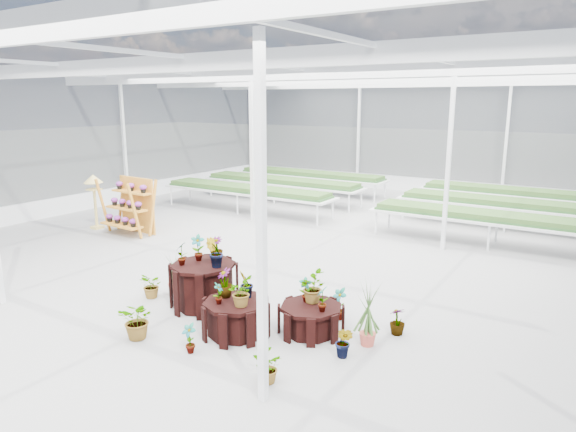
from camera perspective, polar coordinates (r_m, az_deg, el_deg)
The scene contains 10 objects.
ground_plane at distance 11.48m, azimuth -3.58°, elevation -6.23°, with size 24.00×24.00×0.00m, color gray.
greenhouse_shell at distance 10.96m, azimuth -3.74°, elevation 4.97°, with size 18.00×24.00×4.50m, color white, non-canonical shape.
steel_frame at distance 10.96m, azimuth -3.74°, elevation 4.97°, with size 18.00×24.00×4.50m, color silver, non-canonical shape.
nursery_benches at distance 17.52m, azimuth 10.31°, elevation 1.63°, with size 16.00×7.00×0.84m, color silver, non-canonical shape.
plinth_tall at distance 9.60m, azimuth -9.31°, elevation -7.61°, with size 1.21×1.21×0.83m, color black.
plinth_mid at distance 8.50m, azimuth -5.82°, elevation -11.18°, with size 1.09×1.09×0.57m, color black.
plinth_low at distance 8.54m, azimuth 2.56°, elevation -11.38°, with size 1.05×1.05×0.47m, color black.
shelf_rack at distance 15.17m, azimuth -17.39°, elevation 1.00°, with size 1.50×0.80×1.59m, color #C27E25, non-canonical shape.
bird_table at distance 16.13m, azimuth -20.65°, elevation 1.49°, with size 0.39×0.39×1.63m, color tan, non-canonical shape.
nursery_plants at distance 8.73m, azimuth -5.45°, elevation -8.83°, with size 5.00×2.85×1.37m.
Camera 1 is at (6.39, -8.78, 3.71)m, focal length 32.00 mm.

